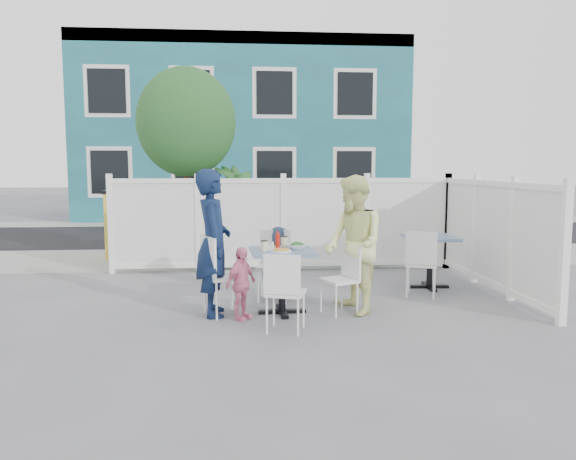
{
  "coord_description": "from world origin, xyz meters",
  "views": [
    {
      "loc": [
        -0.66,
        -7.15,
        1.83
      ],
      "look_at": [
        -0.03,
        0.01,
        0.99
      ],
      "focal_mm": 35.0,
      "sensor_mm": 36.0,
      "label": 1
    }
  ],
  "objects": [
    {
      "name": "plate_main",
      "position": [
        -0.16,
        -0.55,
        0.8
      ],
      "size": [
        0.25,
        0.25,
        0.02
      ],
      "primitive_type": "cylinder",
      "color": "white",
      "rests_on": "main_table"
    },
    {
      "name": "chair_near",
      "position": [
        -0.18,
        -1.22,
        0.51
      ],
      "size": [
        0.5,
        0.49,
        0.88
      ],
      "rotation": [
        0.0,
        0.0,
        -0.3
      ],
      "color": "white",
      "rests_on": "ground"
    },
    {
      "name": "man",
      "position": [
        -0.97,
        -0.39,
        0.89
      ],
      "size": [
        0.48,
        0.68,
        1.78
      ],
      "primitive_type": "imported",
      "rotation": [
        0.0,
        0.0,
        1.66
      ],
      "color": "#0E1D3E",
      "rests_on": "ground"
    },
    {
      "name": "coffee_cup_b",
      "position": [
        -0.09,
        -0.16,
        0.86
      ],
      "size": [
        0.08,
        0.08,
        0.13
      ],
      "primitive_type": "cylinder",
      "color": "beige",
      "rests_on": "main_table"
    },
    {
      "name": "near_sidewalk",
      "position": [
        0.0,
        3.8,
        0.01
      ],
      "size": [
        24.0,
        2.6,
        0.01
      ],
      "primitive_type": "cube",
      "color": "gray",
      "rests_on": "ground"
    },
    {
      "name": "spare_table",
      "position": [
        2.16,
        0.85,
        0.6
      ],
      "size": [
        0.79,
        0.79,
        0.78
      ],
      "rotation": [
        0.0,
        0.0,
        -0.07
      ],
      "color": "#49617F",
      "rests_on": "ground"
    },
    {
      "name": "fence_right",
      "position": [
        3.0,
        0.6,
        0.78
      ],
      "size": [
        0.08,
        3.66,
        1.6
      ],
      "rotation": [
        0.0,
        0.0,
        1.57
      ],
      "color": "white",
      "rests_on": "ground"
    },
    {
      "name": "main_table",
      "position": [
        -0.14,
        -0.39,
        0.62
      ],
      "size": [
        0.79,
        0.79,
        0.8
      ],
      "rotation": [
        0.0,
        0.0,
        0.05
      ],
      "color": "#49617F",
      "rests_on": "ground"
    },
    {
      "name": "chair_back",
      "position": [
        -0.19,
        0.38,
        0.55
      ],
      "size": [
        0.49,
        0.48,
        0.94
      ],
      "rotation": [
        0.0,
        0.0,
        2.96
      ],
      "color": "white",
      "rests_on": "ground"
    },
    {
      "name": "boy",
      "position": [
        -0.11,
        0.54,
        0.49
      ],
      "size": [
        0.55,
        0.44,
        0.98
      ],
      "primitive_type": "imported",
      "rotation": [
        0.0,
        0.0,
        3.45
      ],
      "color": "#22364F",
      "rests_on": "ground"
    },
    {
      "name": "chair_left",
      "position": [
        -0.92,
        -0.43,
        0.57
      ],
      "size": [
        0.57,
        0.58,
        0.98
      ],
      "rotation": [
        0.0,
        0.0,
        -1.15
      ],
      "color": "white",
      "rests_on": "ground"
    },
    {
      "name": "salad_bowl",
      "position": [
        0.05,
        -0.36,
        0.83
      ],
      "size": [
        0.24,
        0.24,
        0.06
      ],
      "primitive_type": "imported",
      "color": "white",
      "rests_on": "main_table"
    },
    {
      "name": "pepper_shaker",
      "position": [
        -0.2,
        -0.15,
        0.83
      ],
      "size": [
        0.03,
        0.03,
        0.07
      ],
      "primitive_type": "cylinder",
      "color": "black",
      "rests_on": "main_table"
    },
    {
      "name": "tree",
      "position": [
        -1.6,
        3.3,
        2.59
      ],
      "size": [
        1.8,
        1.62,
        3.59
      ],
      "color": "#382316",
      "rests_on": "ground"
    },
    {
      "name": "chair_right",
      "position": [
        0.63,
        -0.44,
        0.5
      ],
      "size": [
        0.5,
        0.51,
        0.85
      ],
      "rotation": [
        0.0,
        0.0,
        2.0
      ],
      "color": "white",
      "rests_on": "ground"
    },
    {
      "name": "coffee_cup_a",
      "position": [
        -0.36,
        -0.47,
        0.85
      ],
      "size": [
        0.08,
        0.08,
        0.12
      ],
      "primitive_type": "cylinder",
      "color": "beige",
      "rests_on": "main_table"
    },
    {
      "name": "fence_back",
      "position": [
        0.1,
        2.4,
        0.78
      ],
      "size": [
        5.86,
        0.08,
        1.6
      ],
      "color": "white",
      "rests_on": "ground"
    },
    {
      "name": "chair_spare",
      "position": [
        1.84,
        0.29,
        0.54
      ],
      "size": [
        0.54,
        0.53,
        0.93
      ],
      "rotation": [
        0.0,
        0.0,
        -0.38
      ],
      "color": "white",
      "rests_on": "ground"
    },
    {
      "name": "building",
      "position": [
        -0.5,
        14.0,
        3.0
      ],
      "size": [
        11.0,
        6.0,
        6.0
      ],
      "color": "#1F596A",
      "rests_on": "ground"
    },
    {
      "name": "far_sidewalk",
      "position": [
        0.0,
        10.6,
        0.01
      ],
      "size": [
        24.0,
        1.6,
        0.01
      ],
      "primitive_type": "cube",
      "color": "gray",
      "rests_on": "ground"
    },
    {
      "name": "salt_shaker",
      "position": [
        -0.24,
        -0.17,
        0.83
      ],
      "size": [
        0.03,
        0.03,
        0.07
      ],
      "primitive_type": "cylinder",
      "color": "white",
      "rests_on": "main_table"
    },
    {
      "name": "ketchup_bottle",
      "position": [
        -0.19,
        -0.33,
        0.89
      ],
      "size": [
        0.06,
        0.06,
        0.18
      ],
      "primitive_type": "cylinder",
      "color": "#B61710",
      "rests_on": "main_table"
    },
    {
      "name": "potted_shrub_b",
      "position": [
        1.67,
        3.0,
        0.78
      ],
      "size": [
        1.77,
        1.83,
        1.56
      ],
      "primitive_type": "imported",
      "rotation": [
        0.0,
        0.0,
        4.16
      ],
      "color": "#194723",
      "rests_on": "ground"
    },
    {
      "name": "plate_side",
      "position": [
        -0.29,
        -0.27,
        0.8
      ],
      "size": [
        0.24,
        0.24,
        0.02
      ],
      "primitive_type": "cylinder",
      "color": "white",
      "rests_on": "main_table"
    },
    {
      "name": "utility_cabinet",
      "position": [
        -2.91,
        4.0,
        0.64
      ],
      "size": [
        0.74,
        0.57,
        1.28
      ],
      "primitive_type": "cube",
      "rotation": [
        0.0,
        0.0,
        0.12
      ],
      "color": "gold",
      "rests_on": "ground"
    },
    {
      "name": "toddler",
      "position": [
        -0.64,
        -0.62,
        0.43
      ],
      "size": [
        0.49,
        0.53,
        0.87
      ],
      "primitive_type": "imported",
      "rotation": [
        0.0,
        0.0,
        0.88
      ],
      "color": "pink",
      "rests_on": "ground"
    },
    {
      "name": "woman",
      "position": [
        0.74,
        -0.44,
        0.85
      ],
      "size": [
        0.83,
        0.96,
        1.71
      ],
      "primitive_type": "imported",
      "rotation": [
        0.0,
        0.0,
        -1.33
      ],
      "color": "#ECF454",
      "rests_on": "ground"
    },
    {
      "name": "ground",
      "position": [
        0.0,
        0.0,
        0.0
      ],
      "size": [
        80.0,
        80.0,
        0.0
      ],
      "primitive_type": "plane",
      "color": "slate"
    },
    {
      "name": "street",
      "position": [
        0.0,
        7.5,
        0.0
      ],
      "size": [
        24.0,
        5.0,
        0.01
      ],
      "primitive_type": "cube",
      "color": "black",
      "rests_on": "ground"
    },
    {
      "name": "potted_shrub_a",
      "position": [
        -0.69,
        3.1,
        0.91
      ],
      "size": [
        1.44,
        1.44,
        1.82
      ],
      "primitive_type": "imported",
      "rotation": [
        0.0,
        0.0,
        0.72
      ],
      "color": "#194723",
      "rests_on": "ground"
    }
  ]
}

